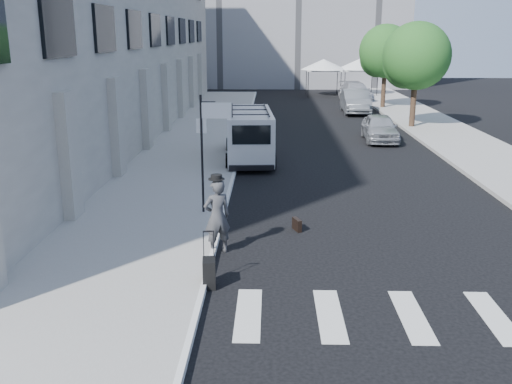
# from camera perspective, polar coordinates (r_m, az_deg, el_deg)

# --- Properties ---
(ground) EXTENTS (120.00, 120.00, 0.00)m
(ground) POSITION_cam_1_polar(r_m,az_deg,el_deg) (14.21, 3.77, -6.51)
(ground) COLOR black
(ground) RESTS_ON ground
(sidewalk_left) EXTENTS (4.50, 48.00, 0.15)m
(sidewalk_left) POSITION_cam_1_polar(r_m,az_deg,el_deg) (29.86, -5.59, 5.34)
(sidewalk_left) COLOR gray
(sidewalk_left) RESTS_ON ground
(sidewalk_right) EXTENTS (4.00, 56.00, 0.15)m
(sidewalk_right) POSITION_cam_1_polar(r_m,az_deg,el_deg) (34.92, 17.52, 6.18)
(sidewalk_right) COLOR gray
(sidewalk_right) RESTS_ON ground
(building_left) EXTENTS (10.00, 44.00, 12.00)m
(building_left) POSITION_cam_1_polar(r_m,az_deg,el_deg) (33.03, -18.53, 15.94)
(building_left) COLOR gray
(building_left) RESTS_ON ground
(sign_pole) EXTENTS (1.03, 0.07, 3.50)m
(sign_pole) POSITION_cam_1_polar(r_m,az_deg,el_deg) (16.68, -4.67, 6.26)
(sign_pole) COLOR black
(sign_pole) RESTS_ON sidewalk_left
(tree_near) EXTENTS (3.80, 3.83, 6.03)m
(tree_near) POSITION_cam_1_polar(r_m,az_deg,el_deg) (34.31, 15.52, 12.74)
(tree_near) COLOR black
(tree_near) RESTS_ON ground
(tree_far) EXTENTS (3.80, 3.83, 6.03)m
(tree_far) POSITION_cam_1_polar(r_m,az_deg,el_deg) (43.10, 12.66, 13.38)
(tree_far) COLOR black
(tree_far) RESTS_ON ground
(tent_left) EXTENTS (4.00, 4.00, 3.20)m
(tent_left) POSITION_cam_1_polar(r_m,az_deg,el_deg) (51.44, 6.78, 12.53)
(tent_left) COLOR black
(tent_left) RESTS_ON ground
(tent_right) EXTENTS (4.00, 4.00, 3.20)m
(tent_right) POSITION_cam_1_polar(r_m,az_deg,el_deg) (52.31, 10.31, 12.44)
(tent_right) COLOR black
(tent_right) RESTS_ON ground
(businessman) EXTENTS (0.83, 0.72, 1.91)m
(businessman) POSITION_cam_1_polar(r_m,az_deg,el_deg) (14.16, -3.91, -2.48)
(businessman) COLOR #39393B
(businessman) RESTS_ON ground
(briefcase) EXTENTS (0.27, 0.45, 0.34)m
(briefcase) POSITION_cam_1_polar(r_m,az_deg,el_deg) (16.04, 4.11, -3.27)
(briefcase) COLOR black
(briefcase) RESTS_ON ground
(suitcase) EXTENTS (0.32, 0.47, 1.23)m
(suitcase) POSITION_cam_1_polar(r_m,az_deg,el_deg) (12.52, -4.71, -8.08)
(suitcase) COLOR black
(suitcase) RESTS_ON ground
(cargo_van) EXTENTS (2.30, 5.79, 2.15)m
(cargo_van) POSITION_cam_1_polar(r_m,az_deg,el_deg) (24.74, -0.67, 5.75)
(cargo_van) COLOR silver
(cargo_van) RESTS_ON ground
(parked_car_a) EXTENTS (1.76, 4.07, 1.37)m
(parked_car_a) POSITION_cam_1_polar(r_m,az_deg,el_deg) (30.04, 12.28, 6.30)
(parked_car_a) COLOR #989BA0
(parked_car_a) RESTS_ON ground
(parked_car_b) EXTENTS (1.82, 4.92, 1.61)m
(parked_car_b) POSITION_cam_1_polar(r_m,az_deg,el_deg) (40.58, 9.91, 8.92)
(parked_car_b) COLOR slate
(parked_car_b) RESTS_ON ground
(parked_car_c) EXTENTS (2.58, 5.31, 1.49)m
(parked_car_c) POSITION_cam_1_polar(r_m,az_deg,el_deg) (47.96, 9.93, 9.83)
(parked_car_c) COLOR #ABADB3
(parked_car_c) RESTS_ON ground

